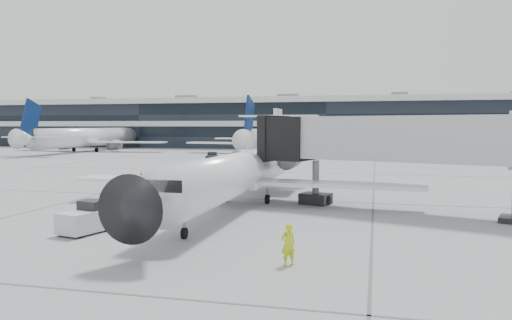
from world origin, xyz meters
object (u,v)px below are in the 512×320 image
(ramp_worker, at_px, (288,244))
(baggage_tug, at_px, (86,219))
(jet_bridge, at_px, (421,140))
(regional_jet, at_px, (242,171))

(ramp_worker, height_order, baggage_tug, ramp_worker)
(jet_bridge, height_order, baggage_tug, jet_bridge)
(jet_bridge, relative_size, baggage_tug, 6.75)
(jet_bridge, bearing_deg, ramp_worker, -95.79)
(ramp_worker, relative_size, baggage_tug, 0.59)
(jet_bridge, height_order, ramp_worker, jet_bridge)
(ramp_worker, bearing_deg, baggage_tug, -54.18)
(regional_jet, distance_m, jet_bridge, 11.06)
(regional_jet, bearing_deg, jet_bridge, -2.16)
(baggage_tug, bearing_deg, jet_bridge, 45.03)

